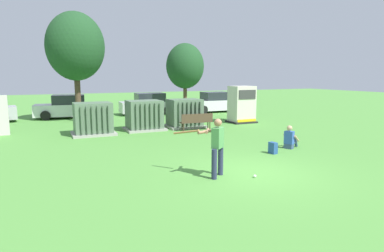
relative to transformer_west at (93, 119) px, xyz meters
The scene contains 15 objects.
ground_plane 9.57m from the transformer_west, 68.30° to the right, with size 96.00×96.00×0.00m, color #51933D.
transformer_west is the anchor object (origin of this frame).
transformer_mid_west 2.77m from the transformer_west, ahead, with size 2.10×1.70×1.62m.
transformer_mid_east 5.14m from the transformer_west, ahead, with size 2.10×1.70×1.62m.
generator_enclosure 9.21m from the transformer_west, ahead, with size 1.60×1.40×2.30m.
park_bench 5.40m from the transformer_west, 10.06° to the right, with size 1.82×0.50×0.92m.
batter 9.04m from the transformer_west, 75.36° to the right, with size 1.22×1.41×1.74m.
sports_ball 9.91m from the transformer_west, 70.53° to the right, with size 0.09×0.09×0.09m, color white.
seated_spectator 9.56m from the transformer_west, 43.48° to the right, with size 0.79×0.67×0.96m.
backpack 9.09m from the transformer_west, 51.13° to the right, with size 0.29×0.34×0.44m.
tree_left 6.78m from the transformer_west, 91.45° to the left, with size 3.62×3.62×6.92m.
tree_center_left 9.61m from the transformer_west, 36.58° to the left, with size 2.75×2.75×5.26m.
parked_car_left_of_center 7.52m from the transformer_west, 95.31° to the left, with size 4.37×2.28×1.62m.
parked_car_right_of_center 9.00m from the transformer_west, 55.12° to the left, with size 4.27×2.05×1.62m.
parked_car_rightmost 12.39m from the transformer_west, 32.53° to the left, with size 4.24×1.99×1.62m.
Camera 1 is at (-5.82, -8.33, 3.00)m, focal length 31.23 mm.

